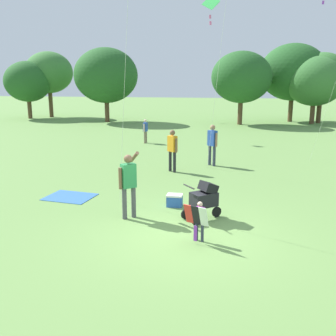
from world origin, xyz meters
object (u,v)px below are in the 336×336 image
(person_red_shirt, at_px, (172,147))
(picnic_blanket, at_px, (70,197))
(stroller, at_px, (205,197))
(kite_orange_delta, at_px, (211,13))
(child_with_butterfly_kite, at_px, (199,218))
(person_adult_flyer, at_px, (128,180))
(person_sitting_far, at_px, (212,142))
(person_couple_left, at_px, (145,129))
(cooler_box, at_px, (175,200))

(person_red_shirt, bearing_deg, picnic_blanket, -125.06)
(stroller, bearing_deg, picnic_blanket, 162.86)
(kite_orange_delta, relative_size, picnic_blanket, 4.65)
(child_with_butterfly_kite, bearing_deg, person_red_shirt, 103.34)
(person_adult_flyer, bearing_deg, stroller, 5.24)
(person_adult_flyer, xyz_separation_m, person_red_shirt, (0.39, 5.28, -0.06))
(person_adult_flyer, distance_m, stroller, 2.02)
(stroller, xyz_separation_m, picnic_blanket, (-4.24, 1.31, -0.60))
(child_with_butterfly_kite, xyz_separation_m, person_sitting_far, (-0.08, 7.89, 0.44))
(stroller, bearing_deg, person_sitting_far, 90.94)
(person_red_shirt, height_order, person_sitting_far, person_sitting_far)
(stroller, height_order, picnic_blanket, stroller)
(kite_orange_delta, height_order, picnic_blanket, kite_orange_delta)
(person_red_shirt, xyz_separation_m, person_sitting_far, (1.47, 1.35, 0.04))
(child_with_butterfly_kite, xyz_separation_m, person_couple_left, (-4.01, 13.02, 0.21))
(kite_orange_delta, distance_m, person_couple_left, 8.52)
(stroller, height_order, person_couple_left, person_couple_left)
(stroller, bearing_deg, cooler_box, 133.61)
(child_with_butterfly_kite, relative_size, person_adult_flyer, 0.53)
(stroller, bearing_deg, person_adult_flyer, -174.76)
(kite_orange_delta, relative_size, person_sitting_far, 3.87)
(picnic_blanket, xyz_separation_m, cooler_box, (3.33, -0.35, 0.17))
(person_sitting_far, bearing_deg, person_adult_flyer, -105.66)
(person_sitting_far, relative_size, cooler_box, 3.81)
(kite_orange_delta, xyz_separation_m, person_red_shirt, (-1.34, -0.86, -4.97))
(person_red_shirt, relative_size, cooler_box, 3.66)
(kite_orange_delta, xyz_separation_m, cooler_box, (-0.67, -5.00, -5.77))
(child_with_butterfly_kite, relative_size, person_couple_left, 0.70)
(person_adult_flyer, height_order, kite_orange_delta, kite_orange_delta)
(kite_orange_delta, relative_size, person_red_shirt, 4.02)
(person_adult_flyer, xyz_separation_m, cooler_box, (1.05, 1.14, -0.85))
(picnic_blanket, bearing_deg, person_red_shirt, 54.94)
(kite_orange_delta, bearing_deg, child_with_butterfly_kite, -88.35)
(kite_orange_delta, bearing_deg, person_red_shirt, -147.34)
(child_with_butterfly_kite, height_order, person_adult_flyer, person_adult_flyer)
(kite_orange_delta, bearing_deg, person_couple_left, 123.99)
(person_red_shirt, bearing_deg, person_sitting_far, 42.55)
(child_with_butterfly_kite, distance_m, picnic_blanket, 5.06)
(person_adult_flyer, distance_m, person_sitting_far, 6.89)
(stroller, relative_size, picnic_blanket, 0.73)
(person_adult_flyer, bearing_deg, child_with_butterfly_kite, -32.97)
(person_red_shirt, bearing_deg, child_with_butterfly_kite, -76.66)
(person_couple_left, bearing_deg, person_sitting_far, -52.53)
(person_couple_left, bearing_deg, person_red_shirt, -69.24)
(kite_orange_delta, height_order, person_couple_left, kite_orange_delta)
(person_sitting_far, bearing_deg, kite_orange_delta, -105.49)
(person_sitting_far, relative_size, picnic_blanket, 1.20)
(child_with_butterfly_kite, relative_size, person_sitting_far, 0.55)
(stroller, distance_m, person_sitting_far, 6.46)
(kite_orange_delta, distance_m, picnic_blanket, 8.53)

